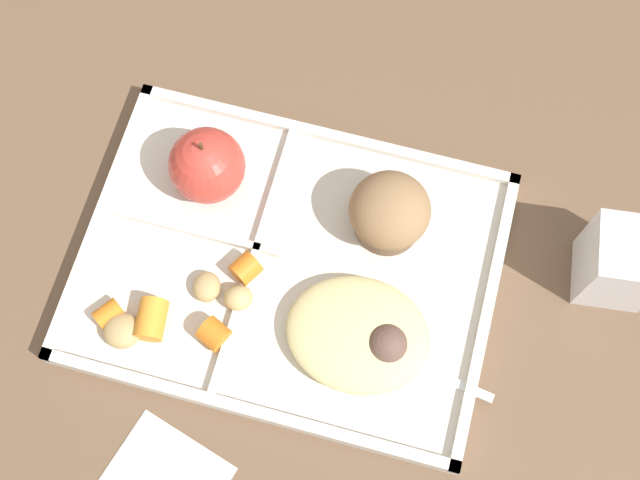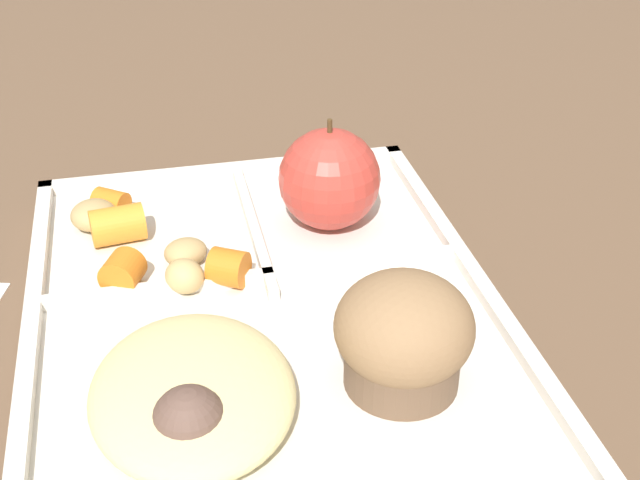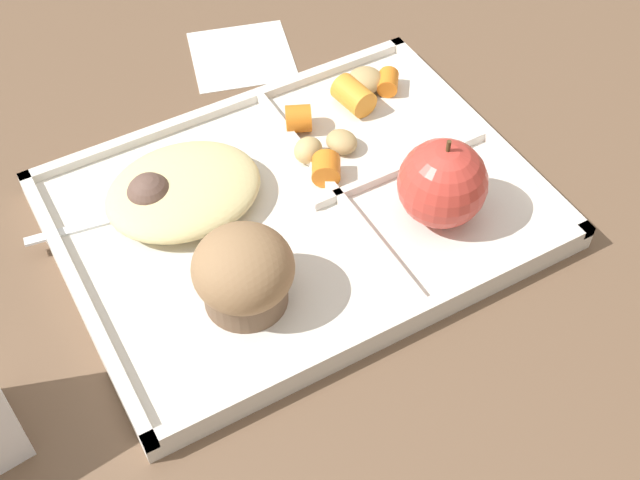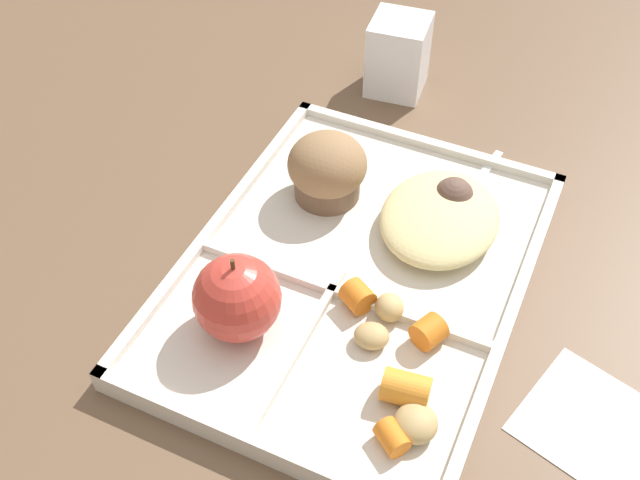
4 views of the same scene
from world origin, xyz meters
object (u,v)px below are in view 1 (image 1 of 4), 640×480
(green_apple, at_px, (207,166))
(plastic_fork, at_px, (396,358))
(bran_muffin, at_px, (389,213))
(milk_carton, at_px, (619,262))
(lunch_tray, at_px, (289,267))

(green_apple, xyz_separation_m, plastic_fork, (0.22, -0.13, -0.04))
(bran_muffin, relative_size, milk_carton, 0.87)
(lunch_tray, height_order, milk_carton, milk_carton)
(lunch_tray, xyz_separation_m, plastic_fork, (0.12, -0.06, 0.01))
(green_apple, bearing_deg, milk_carton, 1.25)
(milk_carton, bearing_deg, bran_muffin, 175.76)
(lunch_tray, distance_m, plastic_fork, 0.14)
(green_apple, distance_m, milk_carton, 0.40)
(bran_muffin, relative_size, plastic_fork, 0.48)
(lunch_tray, distance_m, green_apple, 0.13)
(bran_muffin, xyz_separation_m, plastic_fork, (0.04, -0.13, -0.03))
(green_apple, xyz_separation_m, bran_muffin, (0.18, 0.00, -0.00))
(lunch_tray, bearing_deg, milk_carton, 13.81)
(plastic_fork, bearing_deg, bran_muffin, 107.36)
(bran_muffin, bearing_deg, plastic_fork, -72.64)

